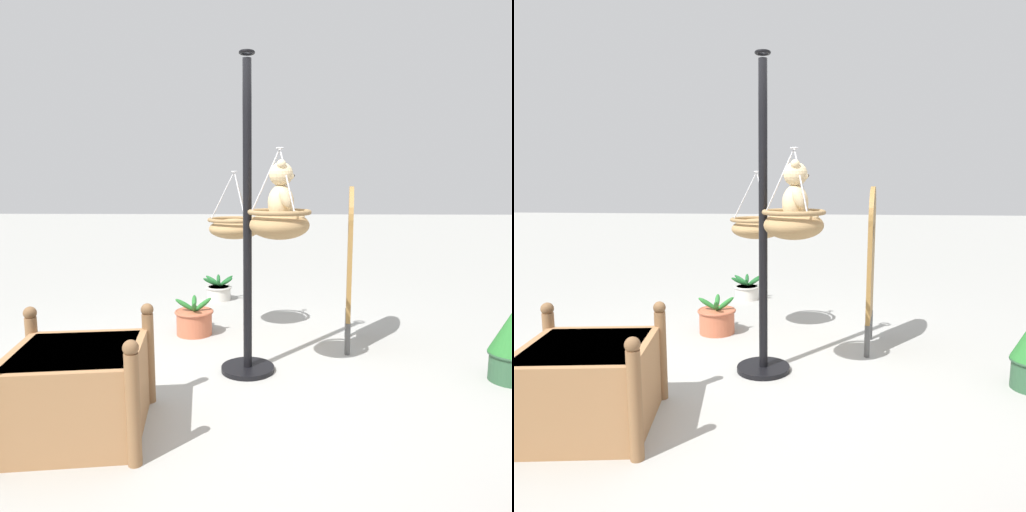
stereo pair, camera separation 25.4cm
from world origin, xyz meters
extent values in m
plane|color=#9E9E99|center=(0.00, 0.00, 0.00)|extent=(40.00, 40.00, 0.00)
cylinder|color=black|center=(-0.21, 0.04, 1.24)|extent=(0.07, 0.07, 2.47)
cylinder|color=black|center=(-0.21, 0.04, 0.02)|extent=(0.44, 0.44, 0.04)
torus|color=black|center=(-0.21, 0.04, 2.51)|extent=(0.12, 0.12, 0.02)
ellipsoid|color=#A37F51|center=(-0.06, 0.29, 1.23)|extent=(0.46, 0.46, 0.22)
torus|color=olive|center=(-0.06, 0.29, 1.33)|extent=(0.49, 0.49, 0.04)
ellipsoid|color=silver|center=(-0.06, 0.29, 1.25)|extent=(0.40, 0.40, 0.18)
cylinder|color=#B7B7BC|center=(0.03, 0.35, 1.56)|extent=(0.20, 0.12, 0.48)
cylinder|color=#B7B7BC|center=(-0.15, 0.35, 1.56)|extent=(0.20, 0.12, 0.48)
cylinder|color=#B7B7BC|center=(-0.06, 0.19, 1.56)|extent=(0.01, 0.22, 0.48)
torus|color=#B7B7BC|center=(-0.06, 0.29, 1.80)|extent=(0.06, 0.06, 0.01)
ellipsoid|color=#D1B789|center=(-0.06, 0.30, 1.40)|extent=(0.23, 0.20, 0.28)
sphere|color=#D1B789|center=(-0.06, 0.30, 1.61)|extent=(0.23, 0.23, 0.18)
ellipsoid|color=beige|center=(-0.06, 0.37, 1.60)|extent=(0.10, 0.08, 0.06)
sphere|color=black|center=(-0.06, 0.39, 1.60)|extent=(0.03, 0.03, 0.03)
sphere|color=#D1B789|center=(-0.12, 0.30, 1.68)|extent=(0.07, 0.07, 0.07)
sphere|color=#D1B789|center=(0.00, 0.30, 1.68)|extent=(0.07, 0.07, 0.07)
ellipsoid|color=#D1B789|center=(-0.18, 0.33, 1.43)|extent=(0.07, 0.13, 0.18)
ellipsoid|color=#D1B789|center=(0.06, 0.33, 1.43)|extent=(0.07, 0.13, 0.18)
ellipsoid|color=#D1B789|center=(-0.13, 0.40, 1.29)|extent=(0.08, 0.16, 0.08)
ellipsoid|color=#D1B789|center=(0.00, 0.40, 1.29)|extent=(0.08, 0.16, 0.08)
ellipsoid|color=#A37F51|center=(-1.20, -0.13, 1.09)|extent=(0.52, 0.52, 0.20)
torus|color=olive|center=(-1.20, -0.13, 1.18)|extent=(0.54, 0.54, 0.04)
cylinder|color=#B7B7BC|center=(-1.09, -0.07, 1.42)|extent=(0.22, 0.13, 0.48)
cylinder|color=#B7B7BC|center=(-1.30, -0.07, 1.42)|extent=(0.22, 0.13, 0.48)
cylinder|color=#B7B7BC|center=(-1.20, -0.25, 1.42)|extent=(0.01, 0.25, 0.48)
torus|color=#B7B7BC|center=(-1.20, -0.13, 1.65)|extent=(0.06, 0.06, 0.01)
cube|color=#9E7047|center=(0.80, -0.96, 0.27)|extent=(0.88, 0.88, 0.54)
cube|color=#382819|center=(0.80, -0.96, 0.51)|extent=(0.77, 0.77, 0.06)
cylinder|color=brown|center=(0.37, -0.63, 0.32)|extent=(0.08, 0.08, 0.64)
cylinder|color=brown|center=(1.14, -0.52, 0.32)|extent=(0.08, 0.08, 0.64)
cylinder|color=brown|center=(0.47, -1.40, 0.32)|extent=(0.08, 0.08, 0.64)
sphere|color=brown|center=(0.37, -0.63, 0.68)|extent=(0.09, 0.09, 0.09)
sphere|color=brown|center=(1.14, -0.52, 0.68)|extent=(0.09, 0.09, 0.09)
sphere|color=brown|center=(0.47, -1.40, 0.68)|extent=(0.09, 0.09, 0.09)
cylinder|color=beige|center=(-2.63, -0.45, 0.09)|extent=(0.31, 0.31, 0.18)
torus|color=#BCB7AE|center=(-2.63, -0.45, 0.17)|extent=(0.35, 0.35, 0.03)
cylinder|color=#382819|center=(-2.63, -0.45, 0.16)|extent=(0.28, 0.28, 0.03)
ellipsoid|color=#1E5B28|center=(-2.52, -0.44, 0.25)|extent=(0.24, 0.07, 0.15)
ellipsoid|color=#1E5B28|center=(-2.59, -0.35, 0.25)|extent=(0.13, 0.23, 0.16)
ellipsoid|color=#1E5B28|center=(-2.67, -0.36, 0.25)|extent=(0.14, 0.23, 0.17)
ellipsoid|color=#1E5B28|center=(-2.74, -0.46, 0.26)|extent=(0.24, 0.08, 0.13)
ellipsoid|color=#1E5B28|center=(-2.69, -0.54, 0.26)|extent=(0.17, 0.23, 0.13)
ellipsoid|color=#1E5B28|center=(-2.58, -0.54, 0.25)|extent=(0.14, 0.23, 0.15)
cylinder|color=#BC6042|center=(-1.17, -0.55, 0.12)|extent=(0.36, 0.36, 0.25)
torus|color=#A9573B|center=(-1.17, -0.55, 0.24)|extent=(0.40, 0.40, 0.03)
cylinder|color=#382819|center=(-1.17, -0.55, 0.23)|extent=(0.32, 0.32, 0.03)
ellipsoid|color=#28702D|center=(-1.08, -0.53, 0.31)|extent=(0.22, 0.08, 0.17)
ellipsoid|color=#28702D|center=(-1.18, -0.46, 0.31)|extent=(0.09, 0.21, 0.17)
ellipsoid|color=#28702D|center=(-1.27, -0.56, 0.32)|extent=(0.23, 0.08, 0.13)
ellipsoid|color=#28702D|center=(-1.16, -0.64, 0.31)|extent=(0.07, 0.22, 0.16)
cylinder|color=#2D5638|center=(-0.06, 2.10, 0.12)|extent=(0.30, 0.30, 0.23)
torus|color=#294E32|center=(-0.06, 2.10, 0.22)|extent=(0.33, 0.33, 0.03)
cylinder|color=#382819|center=(-0.06, 2.10, 0.22)|extent=(0.26, 0.26, 0.03)
cone|color=#28702D|center=(-0.06, 2.10, 0.41)|extent=(0.33, 0.33, 0.35)
cube|color=olive|center=(-0.86, 0.97, 0.74)|extent=(0.58, 0.13, 0.87)
cylinder|color=olive|center=(-0.86, 0.97, 1.22)|extent=(0.58, 0.13, 0.58)
cylinder|color=#4C4C4C|center=(-1.11, 1.01, 0.15)|extent=(0.05, 0.05, 0.30)
cylinder|color=#4C4C4C|center=(-0.61, 0.93, 0.15)|extent=(0.05, 0.05, 0.30)
camera|label=1|loc=(3.55, 0.21, 1.55)|focal=33.40mm
camera|label=2|loc=(3.53, 0.46, 1.55)|focal=33.40mm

